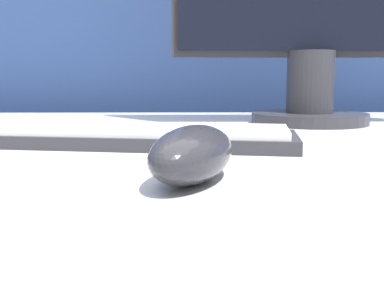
{
  "coord_description": "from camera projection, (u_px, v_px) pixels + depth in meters",
  "views": [
    {
      "loc": [
        -0.08,
        -0.61,
        0.8
      ],
      "look_at": [
        -0.07,
        -0.21,
        0.74
      ],
      "focal_mm": 42.0,
      "sensor_mm": 36.0,
      "label": 1
    }
  ],
  "objects": [
    {
      "name": "partition_panel",
      "position": [
        212.0,
        119.0,
        1.25
      ],
      "size": [
        5.0,
        0.03,
        1.37
      ],
      "color": "navy",
      "rests_on": "ground_plane"
    },
    {
      "name": "computer_mouse_near",
      "position": [
        193.0,
        154.0,
        0.37
      ],
      "size": [
        0.1,
        0.14,
        0.05
      ],
      "rotation": [
        0.0,
        0.0,
        -0.34
      ],
      "color": "#232328",
      "rests_on": "desk"
    },
    {
      "name": "keyboard",
      "position": [
        143.0,
        136.0,
        0.57
      ],
      "size": [
        0.4,
        0.18,
        0.02
      ],
      "rotation": [
        0.0,
        0.0,
        -0.16
      ],
      "color": "#28282D",
      "rests_on": "desk"
    }
  ]
}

